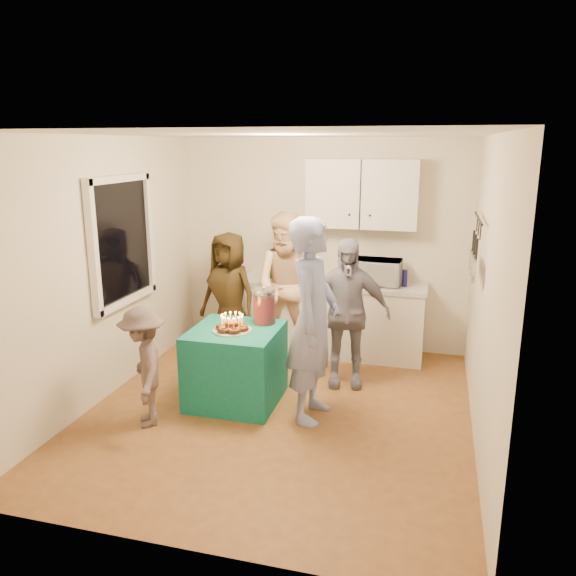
% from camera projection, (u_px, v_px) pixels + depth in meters
% --- Properties ---
extents(floor, '(4.00, 4.00, 0.00)m').
position_uv_depth(floor, '(279.00, 411.00, 5.45)').
color(floor, brown).
rests_on(floor, ground).
extents(ceiling, '(4.00, 4.00, 0.00)m').
position_uv_depth(ceiling, '(278.00, 134.00, 4.80)').
color(ceiling, white).
rests_on(ceiling, floor).
extents(back_wall, '(3.60, 3.60, 0.00)m').
position_uv_depth(back_wall, '(322.00, 245.00, 7.00)').
color(back_wall, silver).
rests_on(back_wall, floor).
extents(left_wall, '(4.00, 4.00, 0.00)m').
position_uv_depth(left_wall, '(104.00, 270.00, 5.57)').
color(left_wall, silver).
rests_on(left_wall, floor).
extents(right_wall, '(4.00, 4.00, 0.00)m').
position_uv_depth(right_wall, '(486.00, 294.00, 4.68)').
color(right_wall, silver).
rests_on(right_wall, floor).
extents(window_night, '(0.04, 1.00, 1.20)m').
position_uv_depth(window_night, '(121.00, 241.00, 5.78)').
color(window_night, black).
rests_on(window_night, left_wall).
extents(counter, '(2.20, 0.58, 0.86)m').
position_uv_depth(counter, '(332.00, 319.00, 6.88)').
color(counter, white).
rests_on(counter, floor).
extents(countertop, '(2.24, 0.62, 0.05)m').
position_uv_depth(countertop, '(333.00, 283.00, 6.77)').
color(countertop, beige).
rests_on(countertop, counter).
extents(upper_cabinet, '(1.30, 0.30, 0.80)m').
position_uv_depth(upper_cabinet, '(362.00, 194.00, 6.57)').
color(upper_cabinet, white).
rests_on(upper_cabinet, back_wall).
extents(pot_rack, '(0.12, 1.00, 0.60)m').
position_uv_depth(pot_rack, '(474.00, 244.00, 5.28)').
color(pot_rack, black).
rests_on(pot_rack, right_wall).
extents(microwave, '(0.55, 0.39, 0.30)m').
position_uv_depth(microwave, '(378.00, 272.00, 6.59)').
color(microwave, white).
rests_on(microwave, countertop).
extents(party_table, '(0.85, 0.85, 0.76)m').
position_uv_depth(party_table, '(236.00, 365.00, 5.58)').
color(party_table, '#11705F').
rests_on(party_table, floor).
extents(donut_cake, '(0.38, 0.38, 0.18)m').
position_uv_depth(donut_cake, '(232.00, 322.00, 5.41)').
color(donut_cake, '#381C0C').
rests_on(donut_cake, party_table).
extents(punch_jar, '(0.22, 0.22, 0.34)m').
position_uv_depth(punch_jar, '(264.00, 307.00, 5.63)').
color(punch_jar, '#AC0D22').
rests_on(punch_jar, party_table).
extents(man_birthday, '(0.49, 0.72, 1.90)m').
position_uv_depth(man_birthday, '(313.00, 321.00, 5.13)').
color(man_birthday, '#8D9ACE').
rests_on(man_birthday, floor).
extents(woman_back_left, '(0.84, 0.66, 1.52)m').
position_uv_depth(woman_back_left, '(229.00, 295.00, 6.73)').
color(woman_back_left, '#4E3916').
rests_on(woman_back_left, floor).
extents(woman_back_center, '(0.86, 0.67, 1.77)m').
position_uv_depth(woman_back_center, '(289.00, 288.00, 6.57)').
color(woman_back_center, '#F6AD80').
rests_on(woman_back_center, floor).
extents(woman_back_right, '(0.99, 0.54, 1.60)m').
position_uv_depth(woman_back_right, '(345.00, 313.00, 5.88)').
color(woman_back_right, '#120F34').
rests_on(woman_back_right, floor).
extents(child_near_left, '(0.74, 0.84, 1.12)m').
position_uv_depth(child_near_left, '(144.00, 367.00, 5.08)').
color(child_near_left, '#524241').
rests_on(child_near_left, floor).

